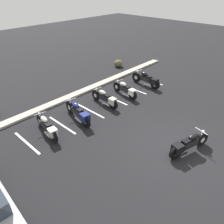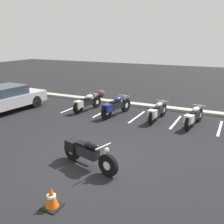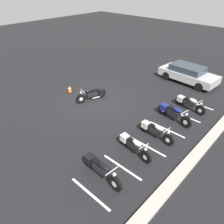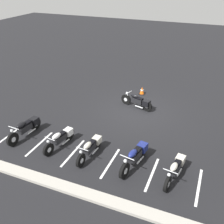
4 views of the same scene
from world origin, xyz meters
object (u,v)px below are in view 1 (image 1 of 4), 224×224
at_px(parked_bike_3, 126,89).
at_px(parked_bike_1, 78,112).
at_px(motorcycle_black_featured, 188,144).
at_px(landscape_rock_0, 118,63).
at_px(parked_bike_0, 47,127).
at_px(parked_bike_4, 147,79).
at_px(parked_bike_2, 105,98).

bearing_deg(parked_bike_3, parked_bike_1, 99.53).
bearing_deg(motorcycle_black_featured, landscape_rock_0, 72.39).
height_order(parked_bike_0, parked_bike_4, parked_bike_4).
xyz_separation_m(parked_bike_4, landscape_rock_0, (1.52, 3.85, -0.19)).
xyz_separation_m(parked_bike_3, parked_bike_4, (2.05, -0.08, 0.04)).
xyz_separation_m(motorcycle_black_featured, parked_bike_2, (0.56, 5.16, -0.01)).
bearing_deg(parked_bike_4, parked_bike_0, 92.84).
bearing_deg(parked_bike_2, parked_bike_3, -89.84).
height_order(motorcycle_black_featured, parked_bike_0, motorcycle_black_featured).
xyz_separation_m(motorcycle_black_featured, landscape_rock_0, (5.74, 8.82, -0.17)).
distance_m(motorcycle_black_featured, parked_bike_1, 5.23).
height_order(parked_bike_2, parked_bike_3, parked_bike_2).
bearing_deg(parked_bike_3, motorcycle_black_featured, 165.69).
bearing_deg(motorcycle_black_featured, parked_bike_2, 99.26).
distance_m(parked_bike_3, parked_bike_4, 2.05).
xyz_separation_m(parked_bike_1, parked_bike_2, (2.03, 0.14, -0.05)).
relative_size(motorcycle_black_featured, parked_bike_1, 0.92).
distance_m(parked_bike_2, landscape_rock_0, 6.34).
bearing_deg(landscape_rock_0, parked_bike_1, -152.23).
relative_size(parked_bike_0, parked_bike_1, 0.92).
bearing_deg(parked_bike_2, parked_bike_4, -89.08).
distance_m(parked_bike_2, parked_bike_4, 3.67).
bearing_deg(parked_bike_1, parked_bike_4, -80.10).
height_order(parked_bike_1, parked_bike_4, parked_bike_1).
height_order(parked_bike_2, parked_bike_4, parked_bike_4).
height_order(parked_bike_4, landscape_rock_0, parked_bike_4).
relative_size(parked_bike_0, parked_bike_2, 1.01).
height_order(parked_bike_1, parked_bike_2, parked_bike_1).
bearing_deg(parked_bike_1, parked_bike_2, -75.67).
height_order(motorcycle_black_featured, landscape_rock_0, motorcycle_black_featured).
distance_m(motorcycle_black_featured, landscape_rock_0, 10.53).
height_order(parked_bike_1, landscape_rock_0, parked_bike_1).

